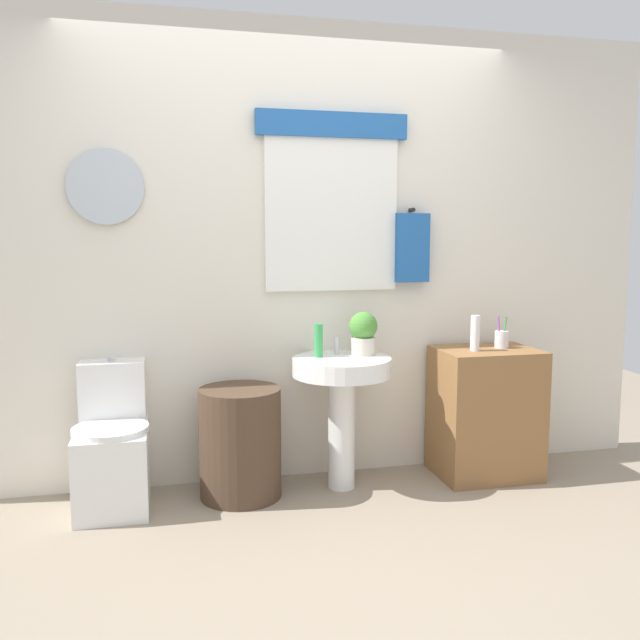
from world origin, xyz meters
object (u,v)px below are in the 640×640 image
object	(u,v)px
laundry_hamper	(240,443)
lotion_bottle	(475,333)
toilet	(113,451)
wooden_cabinet	(485,412)
pedestal_sink	(342,388)
soap_bottle	(319,340)
toothbrush_cup	(502,339)
potted_plant	(363,332)

from	to	relation	value
laundry_hamper	lotion_bottle	size ratio (longest dim) A/B	2.93
toilet	wooden_cabinet	xyz separation A→B (m)	(2.10, -0.03, 0.08)
pedestal_sink	wooden_cabinet	bearing A→B (deg)	0.00
laundry_hamper	pedestal_sink	size ratio (longest dim) A/B	0.81
toilet	lotion_bottle	xyz separation A→B (m)	(2.00, -0.07, 0.56)
laundry_hamper	soap_bottle	xyz separation A→B (m)	(0.45, 0.05, 0.54)
pedestal_sink	soap_bottle	size ratio (longest dim) A/B	4.01
toothbrush_cup	potted_plant	bearing A→B (deg)	177.26
soap_bottle	potted_plant	world-z (taller)	potted_plant
laundry_hamper	pedestal_sink	xyz separation A→B (m)	(0.57, 0.00, 0.27)
laundry_hamper	pedestal_sink	distance (m)	0.63
toothbrush_cup	lotion_bottle	bearing A→B (deg)	-163.30
toilet	wooden_cabinet	distance (m)	2.10
laundry_hamper	lotion_bottle	distance (m)	1.45
potted_plant	toothbrush_cup	size ratio (longest dim) A/B	1.32
toilet	lotion_bottle	world-z (taller)	lotion_bottle
pedestal_sink	laundry_hamper	bearing A→B (deg)	180.00
wooden_cabinet	potted_plant	xyz separation A→B (m)	(-0.73, 0.06, 0.49)
laundry_hamper	toothbrush_cup	xyz separation A→B (m)	(1.54, 0.02, 0.51)
pedestal_sink	toilet	bearing A→B (deg)	178.54
laundry_hamper	soap_bottle	bearing A→B (deg)	6.41
toilet	wooden_cabinet	world-z (taller)	toilet
lotion_bottle	toilet	bearing A→B (deg)	177.96
toothbrush_cup	toilet	bearing A→B (deg)	179.71
potted_plant	lotion_bottle	bearing A→B (deg)	-8.95
laundry_hamper	toothbrush_cup	bearing A→B (deg)	0.75
toothbrush_cup	soap_bottle	bearing A→B (deg)	178.43
wooden_cabinet	potted_plant	size ratio (longest dim) A/B	3.09
pedestal_sink	soap_bottle	world-z (taller)	soap_bottle
soap_bottle	potted_plant	bearing A→B (deg)	2.20
toilet	potted_plant	bearing A→B (deg)	1.20
potted_plant	lotion_bottle	world-z (taller)	potted_plant
toilet	toothbrush_cup	world-z (taller)	toothbrush_cup
laundry_hamper	soap_bottle	distance (m)	0.70
wooden_cabinet	lotion_bottle	world-z (taller)	lotion_bottle
lotion_bottle	toothbrush_cup	xyz separation A→B (m)	(0.20, 0.06, -0.05)
soap_bottle	toothbrush_cup	world-z (taller)	toothbrush_cup
wooden_cabinet	pedestal_sink	bearing A→B (deg)	180.00
toilet	toothbrush_cup	distance (m)	2.26
laundry_hamper	potted_plant	distance (m)	0.91
soap_bottle	wooden_cabinet	bearing A→B (deg)	-2.88
pedestal_sink	wooden_cabinet	world-z (taller)	wooden_cabinet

